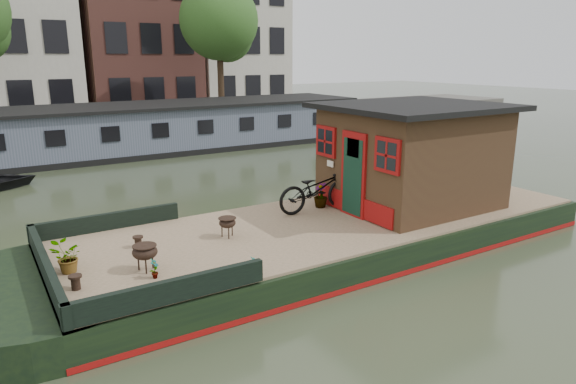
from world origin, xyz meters
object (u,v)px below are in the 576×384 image
potted_plant_a (155,269)px  cabin (412,154)px  brazier_front (145,258)px  bicycle (317,189)px  brazier_rear (228,227)px

potted_plant_a → cabin: bearing=8.3°
cabin → brazier_front: size_ratio=8.78×
bicycle → cabin: bearing=-106.3°
bicycle → brazier_front: bicycle is taller
brazier_front → brazier_rear: size_ratio=1.12×
bicycle → potted_plant_a: 4.73m
potted_plant_a → brazier_front: brazier_front is taller
cabin → brazier_rear: bearing=177.7°
cabin → bicycle: (-2.23, 0.74, -0.71)m
cabin → bicycle: 2.46m
cabin → brazier_rear: size_ratio=9.87×
cabin → brazier_front: 6.75m
cabin → brazier_rear: cabin is taller
potted_plant_a → brazier_rear: brazier_rear is taller
cabin → brazier_rear: 4.89m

